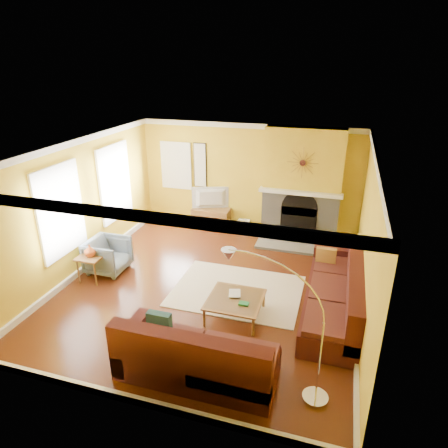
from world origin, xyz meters
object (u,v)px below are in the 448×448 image
(sectional_sofa, at_px, (259,296))
(coffee_table, at_px, (235,307))
(side_table, at_px, (92,268))
(armchair, at_px, (108,255))
(media_console, at_px, (211,218))
(arc_lamp, at_px, (278,329))

(sectional_sofa, relative_size, coffee_table, 4.32)
(sectional_sofa, height_order, side_table, sectional_sofa)
(sectional_sofa, distance_m, armchair, 3.41)
(coffee_table, height_order, side_table, side_table)
(coffee_table, xyz_separation_m, armchair, (-2.94, 0.78, 0.18))
(sectional_sofa, distance_m, media_console, 4.04)
(coffee_table, height_order, arc_lamp, arc_lamp)
(coffee_table, bearing_deg, sectional_sofa, 9.26)
(side_table, bearing_deg, arc_lamp, -24.52)
(sectional_sofa, xyz_separation_m, armchair, (-3.33, 0.71, -0.09))
(sectional_sofa, relative_size, media_console, 4.12)
(armchair, xyz_separation_m, arc_lamp, (3.88, -2.23, 0.65))
(media_console, relative_size, armchair, 1.23)
(media_console, xyz_separation_m, side_table, (-1.43, -3.18, -0.00))
(media_console, bearing_deg, side_table, -114.14)
(side_table, bearing_deg, coffee_table, -6.92)
(arc_lamp, bearing_deg, media_console, 117.15)
(media_console, xyz_separation_m, arc_lamp, (2.57, -5.00, 0.74))
(coffee_table, distance_m, side_table, 3.07)
(coffee_table, height_order, armchair, armchair)
(sectional_sofa, xyz_separation_m, side_table, (-3.45, 0.31, -0.19))
(coffee_table, bearing_deg, armchair, 165.21)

